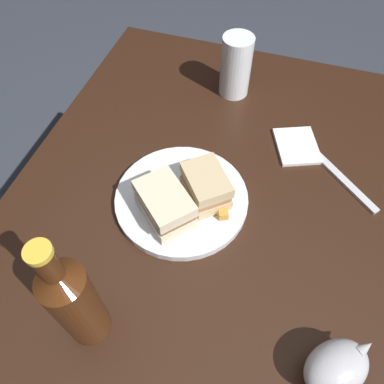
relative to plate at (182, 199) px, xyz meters
The scene contains 14 objects.
ground_plane 0.78m from the plate, 112.99° to the left, with size 6.00×6.00×0.00m, color #333842.
dining_table 0.40m from the plate, 112.99° to the left, with size 1.07×0.79×0.77m, color black.
plate is the anchor object (origin of this frame).
sandwich_half_left 0.07m from the plate, 18.49° to the right, with size 0.14×0.14×0.07m.
sandwich_half_right 0.07m from the plate, 114.73° to the left, with size 0.12×0.12×0.07m.
potato_wedge_front 0.09m from the plate, 86.57° to the left, with size 0.04×0.02×0.01m, color gold.
potato_wedge_middle 0.04m from the plate, 14.20° to the left, with size 0.04×0.02×0.02m, color gold.
potato_wedge_back 0.06m from the plate, 20.99° to the left, with size 0.04×0.02×0.01m, color #B77F33.
potato_wedge_left_edge 0.09m from the plate, 83.69° to the left, with size 0.04×0.02×0.02m, color gold.
pint_glass 0.37m from the plate, behind, with size 0.07×0.07×0.15m.
gravy_boat 0.40m from the plate, 53.74° to the left, with size 0.13×0.13×0.07m.
cider_bottle 0.31m from the plate, 12.79° to the right, with size 0.07×0.07×0.28m.
napkin 0.30m from the plate, 137.61° to the left, with size 0.11×0.09×0.01m, color white.
fork 0.35m from the plate, 115.67° to the left, with size 0.18×0.02×0.01m, color silver.
Camera 1 is at (0.43, 0.11, 1.42)m, focal length 35.68 mm.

